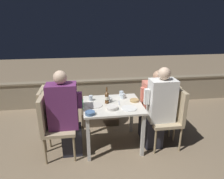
{
  "coord_description": "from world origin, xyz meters",
  "views": [
    {
      "loc": [
        -0.42,
        -2.84,
        2.01
      ],
      "look_at": [
        0.0,
        0.06,
        0.96
      ],
      "focal_mm": 32.0,
      "sensor_mm": 36.0,
      "label": 1
    }
  ],
  "objects_px": {
    "person_coral_top": "(154,105)",
    "chair_left_far": "(51,113)",
    "chair_left_near": "(51,121)",
    "chair_right_near": "(171,113)",
    "chair_right_far": "(166,106)",
    "person_white_polo": "(159,109)",
    "beer_bottle": "(107,97)",
    "person_purple_stripe": "(66,115)"
  },
  "relations": [
    {
      "from": "person_coral_top",
      "to": "chair_left_far",
      "type": "bearing_deg",
      "value": -179.83
    },
    {
      "from": "chair_left_near",
      "to": "chair_right_near",
      "type": "bearing_deg",
      "value": 0.13
    },
    {
      "from": "chair_left_far",
      "to": "person_coral_top",
      "type": "xyz_separation_m",
      "value": [
        1.73,
        0.01,
        0.02
      ]
    },
    {
      "from": "chair_right_near",
      "to": "chair_right_far",
      "type": "xyz_separation_m",
      "value": [
        0.03,
        0.28,
        0.0
      ]
    },
    {
      "from": "person_white_polo",
      "to": "beer_bottle",
      "type": "height_order",
      "value": "person_white_polo"
    },
    {
      "from": "person_purple_stripe",
      "to": "chair_right_near",
      "type": "height_order",
      "value": "person_purple_stripe"
    },
    {
      "from": "person_purple_stripe",
      "to": "beer_bottle",
      "type": "relative_size",
      "value": 5.08
    },
    {
      "from": "chair_left_near",
      "to": "person_white_polo",
      "type": "bearing_deg",
      "value": 0.14
    },
    {
      "from": "chair_right_near",
      "to": "person_white_polo",
      "type": "height_order",
      "value": "person_white_polo"
    },
    {
      "from": "chair_right_near",
      "to": "person_coral_top",
      "type": "bearing_deg",
      "value": 123.53
    },
    {
      "from": "chair_right_near",
      "to": "chair_right_far",
      "type": "bearing_deg",
      "value": 84.15
    },
    {
      "from": "person_white_polo",
      "to": "chair_right_far",
      "type": "xyz_separation_m",
      "value": [
        0.24,
        0.28,
        -0.09
      ]
    },
    {
      "from": "person_purple_stripe",
      "to": "person_coral_top",
      "type": "xyz_separation_m",
      "value": [
        1.47,
        0.29,
        -0.07
      ]
    },
    {
      "from": "chair_left_far",
      "to": "person_white_polo",
      "type": "bearing_deg",
      "value": -9.27
    },
    {
      "from": "chair_left_near",
      "to": "person_purple_stripe",
      "type": "distance_m",
      "value": 0.23
    },
    {
      "from": "person_white_polo",
      "to": "beer_bottle",
      "type": "xyz_separation_m",
      "value": [
        -0.81,
        0.18,
        0.17
      ]
    },
    {
      "from": "chair_left_near",
      "to": "chair_right_far",
      "type": "xyz_separation_m",
      "value": [
        1.9,
        0.29,
        0.0
      ]
    },
    {
      "from": "chair_left_near",
      "to": "person_purple_stripe",
      "type": "relative_size",
      "value": 0.74
    },
    {
      "from": "chair_right_far",
      "to": "person_white_polo",
      "type": "bearing_deg",
      "value": -130.48
    },
    {
      "from": "person_purple_stripe",
      "to": "chair_left_far",
      "type": "height_order",
      "value": "person_purple_stripe"
    },
    {
      "from": "person_white_polo",
      "to": "beer_bottle",
      "type": "relative_size",
      "value": 5.06
    },
    {
      "from": "beer_bottle",
      "to": "chair_right_far",
      "type": "bearing_deg",
      "value": 5.88
    },
    {
      "from": "chair_right_near",
      "to": "person_white_polo",
      "type": "relative_size",
      "value": 0.74
    },
    {
      "from": "chair_left_near",
      "to": "chair_right_near",
      "type": "relative_size",
      "value": 1.0
    },
    {
      "from": "person_white_polo",
      "to": "person_coral_top",
      "type": "bearing_deg",
      "value": 84.96
    },
    {
      "from": "chair_left_near",
      "to": "person_coral_top",
      "type": "distance_m",
      "value": 1.7
    },
    {
      "from": "person_purple_stripe",
      "to": "beer_bottle",
      "type": "bearing_deg",
      "value": 15.8
    },
    {
      "from": "chair_left_far",
      "to": "chair_right_far",
      "type": "relative_size",
      "value": 1.0
    },
    {
      "from": "chair_left_far",
      "to": "chair_left_near",
      "type": "bearing_deg",
      "value": -79.7
    },
    {
      "from": "chair_left_far",
      "to": "beer_bottle",
      "type": "distance_m",
      "value": 0.94
    },
    {
      "from": "chair_left_far",
      "to": "person_coral_top",
      "type": "distance_m",
      "value": 1.73
    },
    {
      "from": "chair_right_near",
      "to": "chair_right_far",
      "type": "relative_size",
      "value": 1.0
    },
    {
      "from": "person_purple_stripe",
      "to": "chair_right_far",
      "type": "bearing_deg",
      "value": 9.7
    },
    {
      "from": "person_purple_stripe",
      "to": "beer_bottle",
      "type": "distance_m",
      "value": 0.68
    },
    {
      "from": "chair_right_near",
      "to": "person_coral_top",
      "type": "distance_m",
      "value": 0.34
    },
    {
      "from": "person_purple_stripe",
      "to": "chair_left_far",
      "type": "bearing_deg",
      "value": 133.06
    },
    {
      "from": "chair_right_far",
      "to": "beer_bottle",
      "type": "bearing_deg",
      "value": -174.12
    },
    {
      "from": "person_purple_stripe",
      "to": "person_white_polo",
      "type": "relative_size",
      "value": 1.0
    },
    {
      "from": "chair_left_near",
      "to": "chair_left_far",
      "type": "bearing_deg",
      "value": 100.3
    },
    {
      "from": "chair_left_far",
      "to": "chair_right_far",
      "type": "bearing_deg",
      "value": 0.15
    },
    {
      "from": "chair_left_far",
      "to": "person_white_polo",
      "type": "relative_size",
      "value": 0.74
    },
    {
      "from": "person_coral_top",
      "to": "beer_bottle",
      "type": "height_order",
      "value": "person_coral_top"
    }
  ]
}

